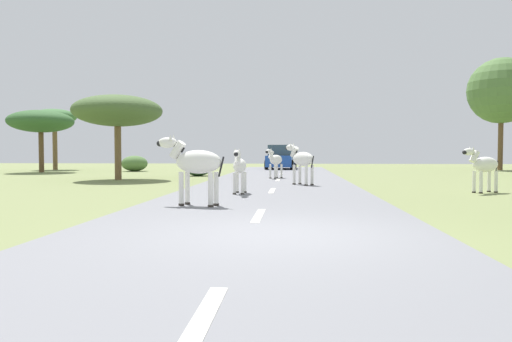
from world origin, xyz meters
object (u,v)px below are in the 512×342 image
Objects in this scene: tree_0 at (41,122)px; zebra_3 at (483,165)px; tree_6 at (117,111)px; car_0 at (281,158)px; tree_3 at (55,118)px; bush_2 at (198,168)px; zebra_2 at (275,160)px; bush_1 at (134,163)px; zebra_4 at (301,160)px; zebra_0 at (239,167)px; zebra_1 at (195,163)px; tree_4 at (502,91)px.

zebra_3 is at bearing -31.76° from tree_0.
car_0 is at bearing 61.21° from tree_6.
tree_3 is 15.08m from bush_2.
zebra_2 is 0.82× the size of bush_1.
bush_2 is at bearing 89.28° from zebra_4.
zebra_1 reaches higher than zebra_0.
bush_1 is at bearing 18.07° from zebra_3.
zebra_1 is at bearing -53.17° from tree_0.
car_0 reaches higher than zebra_0.
tree_3 is (-1.41, 4.50, 0.59)m from tree_0.
tree_0 is 4.75m from tree_3.
tree_6 is 2.87× the size of bush_2.
tree_3 is 3.08× the size of bush_2.
zebra_0 is 7.71m from zebra_3.
tree_4 reaches higher than zebra_2.
car_0 is 2.57× the size of bush_1.
zebra_3 is at bearing -41.54° from bush_2.
zebra_4 is at bearing 131.03° from zebra_2.
car_0 is 1.08× the size of tree_6.
bush_2 is (-4.26, 2.84, -0.47)m from zebra_2.
zebra_2 is 0.35× the size of tree_6.
tree_0 is 0.97× the size of tree_6.
zebra_2 is 5.14m from bush_2.
bush_1 is (-25.16, -4.02, -5.07)m from tree_4.
zebra_1 is 11.70m from zebra_2.
zebra_0 is at bearing -152.82° from zebra_4.
zebra_3 is 14.81m from bush_2.
tree_6 reaches higher than bush_2.
zebra_4 is 0.20× the size of tree_4.
tree_4 reaches higher than zebra_4.
car_0 is 1.01× the size of tree_3.
car_0 reaches higher than bush_1.
tree_3 is 2.54× the size of bush_1.
zebra_4 is at bearing -34.09° from tree_0.
zebra_4 is 9.06m from bush_2.
tree_3 reaches higher than zebra_4.
tree_4 reaches higher than tree_3.
tree_4 reaches higher than bush_2.
zebra_1 is 23.94m from car_0.
car_0 is at bearing 65.88° from bush_2.
zebra_0 is at bearing -87.62° from car_0.
zebra_4 is 0.36× the size of car_0.
bush_1 is at bearing 104.37° from tree_6.
zebra_1 is 1.20× the size of zebra_2.
zebra_0 is at bearing -49.13° from tree_6.
zebra_4 is at bearing -50.04° from bush_1.
zebra_3 is at bearing 160.63° from zebra_2.
zebra_0 is 0.33× the size of tree_3.
bush_2 is at bearing -46.39° from bush_1.
tree_3 is 15.07m from tree_6.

